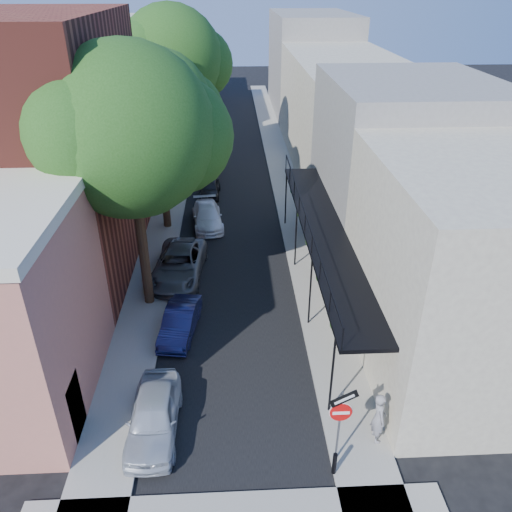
{
  "coord_description": "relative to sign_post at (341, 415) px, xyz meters",
  "views": [
    {
      "loc": [
        0.16,
        -9.32,
        13.21
      ],
      "look_at": [
        1.09,
        9.23,
        2.8
      ],
      "focal_mm": 35.0,
      "sensor_mm": 36.0,
      "label": 1
    }
  ],
  "objects": [
    {
      "name": "sign_post",
      "position": [
        0.0,
        0.0,
        0.0
      ],
      "size": [
        0.89,
        0.17,
        2.99
      ],
      "color": "#595B60",
      "rests_on": "ground"
    },
    {
      "name": "road_surface",
      "position": [
        -3.16,
        29.03,
        -2.03
      ],
      "size": [
        6.0,
        64.0,
        0.01
      ],
      "primitive_type": "cube",
      "color": "black",
      "rests_on": "ground"
    },
    {
      "name": "buildings_right",
      "position": [
        5.83,
        28.51,
        2.39
      ],
      "size": [
        9.8,
        55.0,
        10.0
      ],
      "color": "beige",
      "rests_on": "ground"
    },
    {
      "name": "parked_car_a",
      "position": [
        -5.76,
        1.52,
        -1.36
      ],
      "size": [
        1.63,
        3.99,
        1.36
      ],
      "primitive_type": "imported",
      "rotation": [
        0.0,
        0.0,
        -0.01
      ],
      "color": "#ACB4BF",
      "rests_on": "ground"
    },
    {
      "name": "ground",
      "position": [
        -3.16,
        -0.97,
        -2.04
      ],
      "size": [
        160.0,
        160.0,
        0.0
      ],
      "primitive_type": "plane",
      "color": "black",
      "rests_on": "ground"
    },
    {
      "name": "parked_car_d",
      "position": [
        -4.56,
        17.22,
        -1.43
      ],
      "size": [
        2.15,
        4.32,
        1.2
      ],
      "primitive_type": "imported",
      "rotation": [
        0.0,
        0.0,
        0.11
      ],
      "color": "white",
      "rests_on": "ground"
    },
    {
      "name": "parked_car_b",
      "position": [
        -5.34,
        6.73,
        -1.46
      ],
      "size": [
        1.7,
        3.66,
        1.16
      ],
      "primitive_type": "imported",
      "rotation": [
        0.0,
        0.0,
        -0.14
      ],
      "color": "#161946",
      "rests_on": "ground"
    },
    {
      "name": "bollard",
      "position": [
        -0.16,
        -0.47,
        -1.52
      ],
      "size": [
        0.14,
        0.14,
        0.8
      ],
      "primitive_type": "cylinder",
      "color": "black",
      "rests_on": "sidewalk_right"
    },
    {
      "name": "oak_mid",
      "position": [
        -6.58,
        17.26,
        5.02
      ],
      "size": [
        6.6,
        6.0,
        10.2
      ],
      "color": "black",
      "rests_on": "ground"
    },
    {
      "name": "oak_far",
      "position": [
        -6.51,
        26.3,
        6.22
      ],
      "size": [
        7.7,
        7.0,
        11.9
      ],
      "color": "black",
      "rests_on": "ground"
    },
    {
      "name": "parked_car_f",
      "position": [
        -4.81,
        25.78,
        -1.42
      ],
      "size": [
        1.35,
        3.77,
        1.24
      ],
      "primitive_type": "imported",
      "rotation": [
        0.0,
        0.0,
        0.01
      ],
      "color": "#6D645C",
      "rests_on": "ground"
    },
    {
      "name": "parked_car_e",
      "position": [
        -4.56,
        21.94,
        -1.47
      ],
      "size": [
        1.45,
        3.37,
        1.13
      ],
      "primitive_type": "imported",
      "rotation": [
        0.0,
        0.0,
        -0.04
      ],
      "color": "black",
      "rests_on": "ground"
    },
    {
      "name": "parked_car_c",
      "position": [
        -5.76,
        11.33,
        -1.33
      ],
      "size": [
        2.77,
        5.26,
        1.41
      ],
      "primitive_type": "imported",
      "rotation": [
        0.0,
        0.0,
        -0.09
      ],
      "color": "#585A5F",
      "rests_on": "ground"
    },
    {
      "name": "buildings_left",
      "position": [
        -12.46,
        27.79,
        2.9
      ],
      "size": [
        10.1,
        59.1,
        12.0
      ],
      "color": "#B0685A",
      "rests_on": "ground"
    },
    {
      "name": "sidewalk_left",
      "position": [
        -7.16,
        29.03,
        -1.98
      ],
      "size": [
        2.0,
        64.0,
        0.12
      ],
      "primitive_type": "cube",
      "color": "gray",
      "rests_on": "ground"
    },
    {
      "name": "sidewalk_right",
      "position": [
        0.84,
        29.03,
        -1.98
      ],
      "size": [
        2.0,
        64.0,
        0.12
      ],
      "primitive_type": "cube",
      "color": "gray",
      "rests_on": "ground"
    },
    {
      "name": "pedestrian",
      "position": [
        1.44,
        0.74,
        -0.98
      ],
      "size": [
        0.47,
        0.7,
        1.87
      ],
      "primitive_type": "imported",
      "rotation": [
        0.0,
        0.0,
        1.6
      ],
      "color": "gray",
      "rests_on": "sidewalk_right"
    },
    {
      "name": "oak_near",
      "position": [
        -6.53,
        9.29,
        5.84
      ],
      "size": [
        7.48,
        6.8,
        11.42
      ],
      "color": "black",
      "rests_on": "ground"
    }
  ]
}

